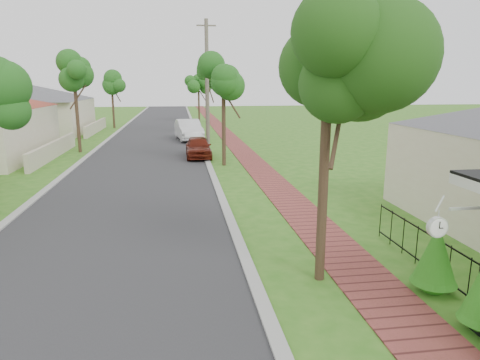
{
  "coord_description": "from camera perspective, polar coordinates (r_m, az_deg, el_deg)",
  "views": [
    {
      "loc": [
        -0.95,
        -7.4,
        4.47
      ],
      "look_at": [
        0.91,
        5.59,
        1.5
      ],
      "focal_mm": 32.0,
      "sensor_mm": 36.0,
      "label": 1
    }
  ],
  "objects": [
    {
      "name": "ground",
      "position": [
        8.7,
        -0.74,
        -18.18
      ],
      "size": [
        160.0,
        160.0,
        0.0
      ],
      "primitive_type": "plane",
      "color": "#2E6A19",
      "rests_on": "ground"
    },
    {
      "name": "road",
      "position": [
        27.84,
        -12.28,
        3.22
      ],
      "size": [
        7.0,
        120.0,
        0.02
      ],
      "primitive_type": "cube",
      "color": "#28282B",
      "rests_on": "ground"
    },
    {
      "name": "kerb_right",
      "position": [
        27.81,
        -4.75,
        3.46
      ],
      "size": [
        0.3,
        120.0,
        0.1
      ],
      "primitive_type": "cube",
      "color": "#9E9E99",
      "rests_on": "ground"
    },
    {
      "name": "kerb_left",
      "position": [
        28.34,
        -19.67,
        2.93
      ],
      "size": [
        0.3,
        120.0,
        0.1
      ],
      "primitive_type": "cube",
      "color": "#9E9E99",
      "rests_on": "ground"
    },
    {
      "name": "sidewalk",
      "position": [
        28.08,
        0.56,
        3.59
      ],
      "size": [
        1.5,
        120.0,
        0.03
      ],
      "primitive_type": "cube",
      "color": "brown",
      "rests_on": "ground"
    },
    {
      "name": "picket_fence",
      "position": [
        10.22,
        28.26,
        -11.51
      ],
      "size": [
        0.03,
        8.02,
        1.0
      ],
      "color": "black",
      "rests_on": "ground"
    },
    {
      "name": "street_trees",
      "position": [
        34.3,
        -11.65,
        12.61
      ],
      "size": [
        10.7,
        37.65,
        5.89
      ],
      "color": "#382619",
      "rests_on": "ground"
    },
    {
      "name": "far_house_grey",
      "position": [
        43.76,
        -27.15,
        8.58
      ],
      "size": [
        15.56,
        15.56,
        4.6
      ],
      "color": "beige",
      "rests_on": "ground"
    },
    {
      "name": "parked_car_red",
      "position": [
        26.46,
        -5.58,
        4.38
      ],
      "size": [
        1.53,
        3.79,
        1.29
      ],
      "primitive_type": "imported",
      "rotation": [
        0.0,
        0.0,
        -0.0
      ],
      "color": "#601A0E",
      "rests_on": "ground"
    },
    {
      "name": "parked_car_white",
      "position": [
        34.75,
        -6.86,
        6.63
      ],
      "size": [
        2.36,
        5.14,
        1.63
      ],
      "primitive_type": "imported",
      "rotation": [
        0.0,
        0.0,
        0.13
      ],
      "color": "white",
      "rests_on": "ground"
    },
    {
      "name": "near_tree",
      "position": [
        9.45,
        11.72,
        14.5
      ],
      "size": [
        2.34,
        2.34,
        6.02
      ],
      "color": "#382619",
      "rests_on": "ground"
    },
    {
      "name": "utility_pole",
      "position": [
        27.46,
        -4.39,
        12.18
      ],
      "size": [
        1.2,
        0.24,
        8.31
      ],
      "color": "#6D6255",
      "rests_on": "ground"
    },
    {
      "name": "station_clock",
      "position": [
        8.61,
        25.08,
        -5.51
      ],
      "size": [
        1.05,
        0.13,
        0.55
      ],
      "color": "silver",
      "rests_on": "ground"
    }
  ]
}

